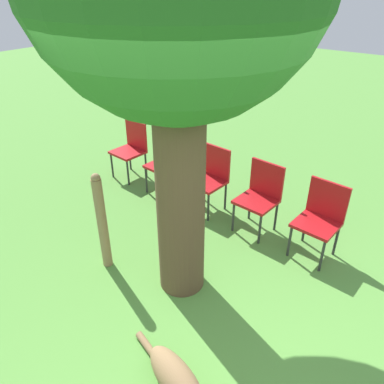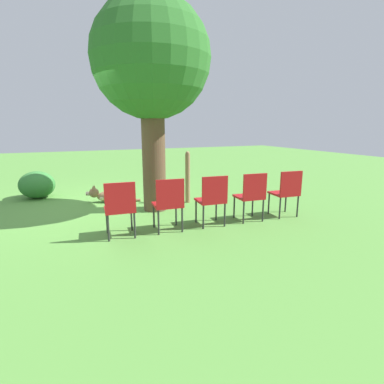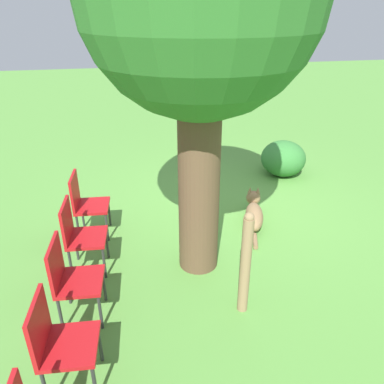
% 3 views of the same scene
% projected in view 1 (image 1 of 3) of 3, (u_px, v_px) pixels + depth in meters
% --- Properties ---
extents(ground_plane, '(30.00, 30.00, 0.00)m').
position_uv_depth(ground_plane, '(229.00, 373.00, 3.00)').
color(ground_plane, '#56933D').
extents(fence_post, '(0.10, 0.10, 1.12)m').
position_uv_depth(fence_post, '(102.00, 222.00, 3.84)').
color(fence_post, '#937551').
rests_on(fence_post, ground_plane).
extents(red_chair_0, '(0.45, 0.47, 0.86)m').
position_uv_depth(red_chair_0, '(321.00, 216.00, 4.06)').
color(red_chair_0, '#B21419').
rests_on(red_chair_0, ground_plane).
extents(red_chair_1, '(0.45, 0.47, 0.86)m').
position_uv_depth(red_chair_1, '(260.00, 193.00, 4.47)').
color(red_chair_1, '#B21419').
rests_on(red_chair_1, ground_plane).
extents(red_chair_2, '(0.45, 0.47, 0.86)m').
position_uv_depth(red_chair_2, '(210.00, 175.00, 4.88)').
color(red_chair_2, '#B21419').
rests_on(red_chair_2, ground_plane).
extents(red_chair_3, '(0.45, 0.47, 0.86)m').
position_uv_depth(red_chair_3, '(168.00, 159.00, 5.29)').
color(red_chair_3, '#B21419').
rests_on(red_chair_3, ground_plane).
extents(red_chair_4, '(0.45, 0.47, 0.86)m').
position_uv_depth(red_chair_4, '(132.00, 146.00, 5.70)').
color(red_chair_4, '#B21419').
rests_on(red_chair_4, ground_plane).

